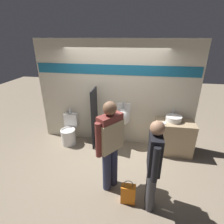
{
  "coord_description": "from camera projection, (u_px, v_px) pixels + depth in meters",
  "views": [
    {
      "loc": [
        0.65,
        -3.66,
        2.73
      ],
      "look_at": [
        0.0,
        0.17,
        1.05
      ],
      "focal_mm": 28.0,
      "sensor_mm": 36.0,
      "label": 1
    }
  ],
  "objects": [
    {
      "name": "urinal_near_counter",
      "position": [
        123.0,
        117.0,
        4.51
      ],
      "size": [
        0.37,
        0.32,
        1.2
      ],
      "color": "silver",
      "rests_on": "ground_plane"
    },
    {
      "name": "shopping_bag",
      "position": [
        128.0,
        194.0,
        3.07
      ],
      "size": [
        0.25,
        0.14,
        0.49
      ],
      "color": "orange",
      "rests_on": "ground_plane"
    },
    {
      "name": "display_wall",
      "position": [
        115.0,
        94.0,
        4.49
      ],
      "size": [
        4.08,
        0.07,
        2.7
      ],
      "color": "beige",
      "rests_on": "ground_plane"
    },
    {
      "name": "sink_basin",
      "position": [
        174.0,
        118.0,
        4.22
      ],
      "size": [
        0.38,
        0.38,
        0.27
      ],
      "color": "white",
      "rests_on": "sink_counter"
    },
    {
      "name": "cell_phone",
      "position": [
        164.0,
        123.0,
        4.13
      ],
      "size": [
        0.07,
        0.14,
        0.01
      ],
      "color": "#B7B7BC",
      "rests_on": "sink_counter"
    },
    {
      "name": "toilet",
      "position": [
        69.0,
        132.0,
        4.8
      ],
      "size": [
        0.4,
        0.57,
        0.93
      ],
      "color": "white",
      "rests_on": "ground_plane"
    },
    {
      "name": "person_in_vest",
      "position": [
        110.0,
        141.0,
        3.08
      ],
      "size": [
        0.46,
        0.52,
        1.78
      ],
      "rotation": [
        0.0,
        0.0,
        0.93
      ],
      "color": "#282D4C",
      "rests_on": "ground_plane"
    },
    {
      "name": "person_with_lanyard",
      "position": [
        153.0,
        163.0,
        2.73
      ],
      "size": [
        0.22,
        0.57,
        1.64
      ],
      "rotation": [
        0.0,
        0.0,
        1.59
      ],
      "color": "#3D3D42",
      "rests_on": "ground_plane"
    },
    {
      "name": "sink_counter",
      "position": [
        173.0,
        137.0,
        4.36
      ],
      "size": [
        0.92,
        0.54,
        0.85
      ],
      "color": "tan",
      "rests_on": "ground_plane"
    },
    {
      "name": "divider_near_counter",
      "position": [
        95.0,
        118.0,
        4.53
      ],
      "size": [
        0.03,
        0.53,
        1.56
      ],
      "color": "black",
      "rests_on": "ground_plane"
    },
    {
      "name": "ground_plane",
      "position": [
        111.0,
        152.0,
        4.49
      ],
      "size": [
        16.0,
        16.0,
        0.0
      ],
      "primitive_type": "plane",
      "color": "gray"
    }
  ]
}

